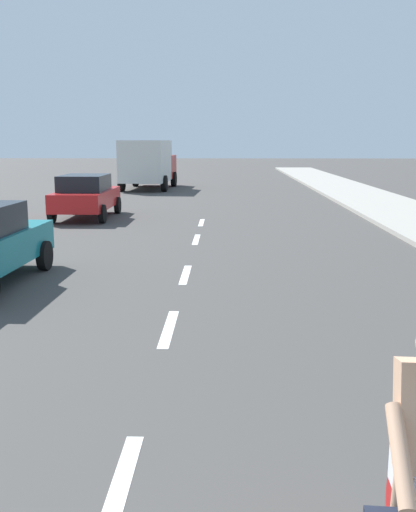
% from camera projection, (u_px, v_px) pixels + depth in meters
% --- Properties ---
extents(ground_plane, '(160.00, 160.00, 0.00)m').
position_uv_depth(ground_plane, '(200.00, 227.00, 19.31)').
color(ground_plane, '#423F3D').
extents(lane_stripe_1, '(0.16, 1.80, 0.01)m').
position_uv_depth(lane_stripe_1, '(118.00, 492.00, 4.71)').
color(lane_stripe_1, white).
rests_on(lane_stripe_1, ground).
extents(lane_stripe_2, '(0.16, 1.80, 0.01)m').
position_uv_depth(lane_stripe_2, '(169.00, 328.00, 8.84)').
color(lane_stripe_2, white).
rests_on(lane_stripe_2, ground).
extents(lane_stripe_3, '(0.16, 1.80, 0.01)m').
position_uv_depth(lane_stripe_3, '(185.00, 274.00, 12.40)').
color(lane_stripe_3, white).
rests_on(lane_stripe_3, ground).
extents(lane_stripe_4, '(0.16, 1.80, 0.01)m').
position_uv_depth(lane_stripe_4, '(196.00, 239.00, 16.84)').
color(lane_stripe_4, white).
rests_on(lane_stripe_4, ground).
extents(lane_stripe_5, '(0.16, 1.80, 0.01)m').
position_uv_depth(lane_stripe_5, '(201.00, 223.00, 20.34)').
color(lane_stripe_5, white).
rests_on(lane_stripe_5, ground).
extents(parked_car_red, '(1.93, 4.15, 1.57)m').
position_uv_depth(parked_car_red, '(86.00, 195.00, 21.40)').
color(parked_car_red, red).
rests_on(parked_car_red, ground).
extents(delivery_truck, '(2.91, 6.35, 2.80)m').
position_uv_depth(delivery_truck, '(148.00, 163.00, 34.49)').
color(delivery_truck, maroon).
rests_on(delivery_truck, ground).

